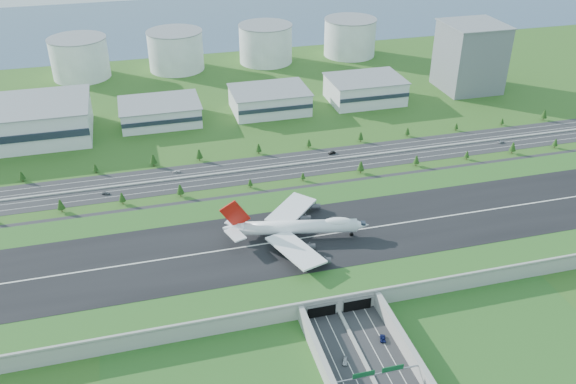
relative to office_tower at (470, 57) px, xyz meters
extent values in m
plane|color=#224816|center=(-200.00, -195.00, -27.50)|extent=(1200.00, 1200.00, 0.00)
cube|color=#979892|center=(-200.00, -195.00, -23.50)|extent=(520.00, 100.00, 8.00)
cube|color=#23541D|center=(-200.00, -195.00, -19.42)|extent=(520.00, 100.00, 0.16)
cube|color=black|center=(-200.00, -195.00, -19.28)|extent=(520.00, 58.00, 0.12)
cube|color=silver|center=(-200.00, -195.00, -19.20)|extent=(520.00, 0.90, 0.02)
cube|color=#979892|center=(-200.00, -244.40, -18.90)|extent=(520.00, 1.20, 1.20)
cube|color=#979892|center=(-181.80, -295.00, -23.50)|extent=(2.40, 100.00, 8.00)
cube|color=black|center=(-208.50, -245.20, -24.30)|extent=(13.00, 1.20, 6.00)
cube|color=black|center=(-191.50, -245.20, -24.30)|extent=(13.00, 1.20, 6.00)
cylinder|color=gray|center=(-181.00, -290.00, -24.00)|extent=(0.70, 0.70, 7.00)
cube|color=gray|center=(-200.00, -290.00, -20.30)|extent=(38.00, 0.50, 0.50)
cube|color=#0C4C23|center=(-206.00, -290.10, -18.90)|extent=(9.00, 0.30, 2.40)
cube|color=#0C4C23|center=(-194.00, -290.10, -18.90)|extent=(9.00, 0.30, 2.40)
cube|color=#28282B|center=(-200.00, -100.00, -27.44)|extent=(560.00, 36.00, 0.12)
cylinder|color=#3D2819|center=(-326.10, -122.00, -26.05)|extent=(0.50, 0.50, 2.90)
cone|color=#0F3913|center=(-326.10, -122.00, -22.34)|extent=(4.51, 4.51, 5.80)
cylinder|color=#3D2819|center=(-291.88, -122.00, -26.16)|extent=(0.50, 0.50, 2.68)
cone|color=#0F3913|center=(-291.88, -122.00, -22.73)|extent=(4.17, 4.17, 5.36)
cylinder|color=#3D2819|center=(-257.94, -122.00, -26.04)|extent=(0.50, 0.50, 2.91)
cone|color=#0F3913|center=(-257.94, -122.00, -22.33)|extent=(4.53, 4.53, 5.82)
cylinder|color=#3D2819|center=(-215.29, -122.00, -26.47)|extent=(0.50, 0.50, 2.06)
cone|color=#0F3913|center=(-215.29, -122.00, -23.83)|extent=(3.21, 3.21, 4.13)
cylinder|color=#3D2819|center=(-181.50, -122.00, -26.49)|extent=(0.50, 0.50, 2.01)
cone|color=#0F3913|center=(-181.50, -122.00, -23.92)|extent=(3.13, 3.13, 4.03)
cylinder|color=#3D2819|center=(-142.93, -122.00, -26.00)|extent=(0.50, 0.50, 3.01)
cone|color=#0F3913|center=(-142.93, -122.00, -22.16)|extent=(4.68, 4.68, 6.01)
cylinder|color=#3D2819|center=(-104.11, -122.00, -26.17)|extent=(0.50, 0.50, 2.66)
cone|color=#0F3913|center=(-104.11, -122.00, -22.77)|extent=(4.14, 4.14, 5.32)
cylinder|color=#3D2819|center=(-67.23, -122.00, -26.41)|extent=(0.50, 0.50, 2.19)
cone|color=#0F3913|center=(-67.23, -122.00, -23.61)|extent=(3.40, 3.40, 4.37)
cylinder|color=#3D2819|center=(-32.74, -122.00, -26.03)|extent=(0.50, 0.50, 2.95)
cone|color=#0F3913|center=(-32.74, -122.00, -22.26)|extent=(4.58, 4.58, 5.89)
cylinder|color=#3D2819|center=(0.80, -122.00, -26.29)|extent=(0.50, 0.50, 2.43)
cone|color=#0F3913|center=(0.80, -122.00, -23.19)|extent=(3.77, 3.77, 4.85)
cylinder|color=#3D2819|center=(-351.67, -78.00, -26.22)|extent=(0.50, 0.50, 2.56)
cone|color=#0F3913|center=(-351.67, -78.00, -22.94)|extent=(3.99, 3.99, 5.13)
cylinder|color=#3D2819|center=(-307.41, -78.00, -26.36)|extent=(0.50, 0.50, 2.28)
cone|color=#0F3913|center=(-307.41, -78.00, -23.45)|extent=(3.55, 3.55, 4.56)
cylinder|color=#3D2819|center=(-270.65, -78.00, -25.97)|extent=(0.50, 0.50, 3.06)
cone|color=#0F3913|center=(-270.65, -78.00, -22.07)|extent=(4.75, 4.75, 6.11)
cylinder|color=#3D2819|center=(-240.59, -78.00, -26.00)|extent=(0.50, 0.50, 3.00)
cone|color=#0F3913|center=(-240.59, -78.00, -22.16)|extent=(4.67, 4.67, 6.01)
cylinder|color=#3D2819|center=(-200.15, -78.00, -26.15)|extent=(0.50, 0.50, 2.69)
cone|color=#0F3913|center=(-200.15, -78.00, -22.72)|extent=(4.18, 4.18, 5.38)
cylinder|color=#3D2819|center=(-164.44, -78.00, -26.32)|extent=(0.50, 0.50, 2.36)
cone|color=#0F3913|center=(-164.44, -78.00, -23.31)|extent=(3.67, 3.67, 4.71)
cylinder|color=#3D2819|center=(-126.27, -78.00, -26.15)|extent=(0.50, 0.50, 2.69)
cone|color=#0F3913|center=(-126.27, -78.00, -22.72)|extent=(4.19, 4.19, 5.38)
cylinder|color=#3D2819|center=(-90.32, -78.00, -26.31)|extent=(0.50, 0.50, 2.38)
cone|color=#0F3913|center=(-90.32, -78.00, -23.26)|extent=(3.71, 3.71, 4.77)
cylinder|color=#3D2819|center=(-51.30, -78.00, -26.46)|extent=(0.50, 0.50, 2.08)
cone|color=#0F3913|center=(-51.30, -78.00, -23.81)|extent=(3.23, 3.23, 4.15)
cylinder|color=#3D2819|center=(-13.23, -78.00, -26.50)|extent=(0.50, 0.50, 2.01)
cone|color=#0F3913|center=(-13.23, -78.00, -23.93)|extent=(3.12, 3.12, 4.01)
cylinder|color=#3D2819|center=(22.53, -78.00, -25.99)|extent=(0.50, 0.50, 3.02)
cone|color=#0F3913|center=(22.53, -78.00, -22.13)|extent=(4.70, 4.70, 6.04)
cube|color=silver|center=(-370.00, -10.00, -15.00)|extent=(120.00, 60.00, 25.00)
cube|color=silver|center=(-260.00, -5.00, -20.00)|extent=(58.00, 42.00, 15.00)
cube|color=silver|center=(-175.00, -5.00, -19.00)|extent=(58.00, 42.00, 17.00)
cube|color=silver|center=(-95.00, -5.00, -18.00)|extent=(58.00, 42.00, 19.00)
cube|color=slate|center=(0.00, 0.00, 0.00)|extent=(46.00, 46.00, 55.00)
cylinder|color=silver|center=(-320.00, 115.00, -10.00)|extent=(50.00, 50.00, 35.00)
cylinder|color=silver|center=(-235.00, 115.00, -10.00)|extent=(50.00, 50.00, 35.00)
cylinder|color=silver|center=(-150.00, 115.00, -10.00)|extent=(50.00, 50.00, 35.00)
cylinder|color=silver|center=(-65.00, 115.00, -10.00)|extent=(50.00, 50.00, 35.00)
cube|color=#3A546F|center=(-200.00, 285.00, -27.47)|extent=(1200.00, 260.00, 0.06)
cylinder|color=white|center=(-205.24, -193.54, -12.92)|extent=(60.95, 19.32, 6.95)
cone|color=white|center=(-173.36, -200.24, -12.92)|extent=(9.93, 8.59, 6.95)
cone|color=white|center=(-237.13, -186.84, -12.49)|extent=(12.06, 9.04, 6.95)
ellipsoid|color=white|center=(-185.01, -197.79, -10.42)|extent=(15.62, 8.35, 4.27)
cube|color=white|center=(-211.17, -211.16, -14.01)|extent=(24.50, 35.46, 1.71)
cube|color=white|center=(-203.57, -175.02, -14.01)|extent=(32.78, 33.29, 1.71)
cylinder|color=#38383D|center=(-202.85, -207.36, -16.40)|extent=(6.20, 4.35, 3.26)
cylinder|color=#38383D|center=(-199.12, -220.35, -16.40)|extent=(6.20, 4.35, 3.26)
cylinder|color=#38383D|center=(-197.49, -181.85, -16.40)|extent=(6.20, 4.35, 3.26)
cylinder|color=#38383D|center=(-188.84, -171.46, -16.40)|extent=(6.20, 4.35, 3.26)
cube|color=white|center=(-237.52, -193.97, -11.62)|extent=(9.91, 13.38, 0.65)
cube|color=white|center=(-234.61, -180.15, -11.62)|extent=(12.83, 13.24, 0.65)
cube|color=#AE140C|center=(-236.06, -187.06, -4.23)|extent=(15.35, 4.14, 16.28)
cylinder|color=black|center=(-177.78, -199.31, -18.62)|extent=(2.06, 0.76, 2.06)
cylinder|color=black|center=(-210.21, -196.05, -18.62)|extent=(2.06, 0.76, 2.06)
cylinder|color=black|center=(-208.78, -189.24, -18.62)|extent=(2.06, 0.76, 2.06)
cylinder|color=black|center=(-216.59, -194.71, -18.62)|extent=(2.06, 0.76, 2.06)
cylinder|color=black|center=(-215.16, -187.90, -18.62)|extent=(2.06, 0.76, 2.06)
imported|color=#B6B5BA|center=(-207.62, -274.57, -26.53)|extent=(3.83, 5.37, 1.70)
imported|color=#0D1545|center=(-187.59, -266.32, -26.67)|extent=(3.84, 5.59, 1.42)
imported|color=#5C5D61|center=(-301.45, -108.11, -26.58)|extent=(5.08, 3.25, 1.61)
imported|color=black|center=(-151.94, -91.26, -26.53)|extent=(5.42, 2.79, 1.70)
imported|color=silver|center=(-30.60, -105.39, -26.70)|extent=(5.23, 3.10, 1.36)
imported|color=silver|center=(-257.35, -90.87, -26.70)|extent=(5.00, 3.17, 1.35)
camera|label=1|loc=(-276.92, -443.44, 158.26)|focal=38.00mm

